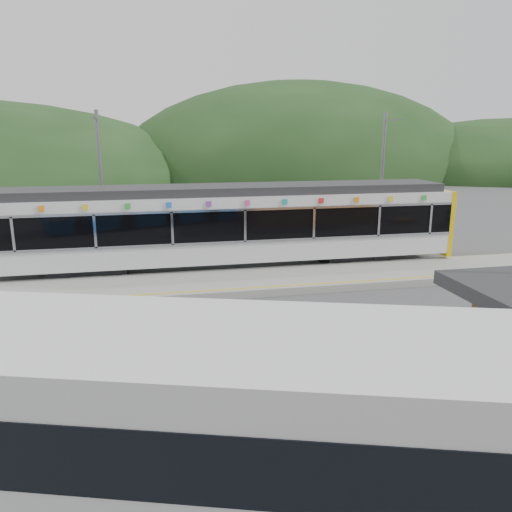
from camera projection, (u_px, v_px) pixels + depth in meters
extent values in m
plane|color=#4C4C4F|center=(297.00, 311.00, 17.20)|extent=(120.00, 120.00, 0.00)
ellipsoid|color=#1E3D19|center=(299.00, 176.00, 71.68)|extent=(52.00, 39.00, 26.00)
ellipsoid|color=#1E3D19|center=(504.00, 176.00, 71.69)|extent=(44.00, 33.00, 16.00)
cube|color=#9E9E99|center=(275.00, 280.00, 20.30)|extent=(26.00, 3.20, 0.30)
cube|color=yellow|center=(283.00, 286.00, 19.03)|extent=(26.00, 0.10, 0.01)
cube|color=black|center=(90.00, 269.00, 21.35)|extent=(3.20, 2.20, 0.56)
cube|color=black|center=(353.00, 256.00, 23.72)|extent=(3.20, 2.20, 0.56)
cube|color=silver|center=(228.00, 246.00, 22.36)|extent=(20.00, 2.90, 0.92)
cube|color=black|center=(228.00, 220.00, 22.07)|extent=(20.00, 2.96, 1.45)
cube|color=silver|center=(233.00, 242.00, 20.81)|extent=(20.00, 0.05, 0.10)
cube|color=silver|center=(233.00, 210.00, 20.49)|extent=(20.00, 0.05, 0.10)
cube|color=silver|center=(228.00, 199.00, 21.85)|extent=(20.00, 2.90, 0.45)
cube|color=#2D2D30|center=(227.00, 190.00, 21.75)|extent=(19.40, 2.50, 0.36)
cube|color=yellow|center=(435.00, 220.00, 24.15)|extent=(0.24, 2.92, 3.00)
cube|color=silver|center=(13.00, 234.00, 18.97)|extent=(0.10, 0.05, 1.35)
cube|color=silver|center=(95.00, 231.00, 19.56)|extent=(0.10, 0.05, 1.35)
cube|color=silver|center=(172.00, 228.00, 20.16)|extent=(0.10, 0.05, 1.35)
cube|color=silver|center=(245.00, 226.00, 20.75)|extent=(0.10, 0.05, 1.35)
cube|color=silver|center=(314.00, 223.00, 21.34)|extent=(0.10, 0.05, 1.35)
cube|color=silver|center=(379.00, 221.00, 21.93)|extent=(0.10, 0.05, 1.35)
cube|color=silver|center=(431.00, 219.00, 22.42)|extent=(0.10, 0.05, 1.35)
cube|color=orange|center=(41.00, 209.00, 18.97)|extent=(0.22, 0.04, 0.22)
cube|color=yellow|center=(85.00, 207.00, 19.29)|extent=(0.22, 0.04, 0.22)
cube|color=green|center=(128.00, 206.00, 19.60)|extent=(0.22, 0.04, 0.22)
cube|color=blue|center=(169.00, 205.00, 19.92)|extent=(0.22, 0.04, 0.22)
cube|color=purple|center=(209.00, 204.00, 20.23)|extent=(0.22, 0.04, 0.22)
cube|color=#E54C8C|center=(247.00, 203.00, 20.55)|extent=(0.22, 0.04, 0.22)
cube|color=#19A5A5|center=(285.00, 202.00, 20.86)|extent=(0.22, 0.04, 0.22)
cube|color=red|center=(321.00, 201.00, 21.18)|extent=(0.22, 0.04, 0.22)
cube|color=orange|center=(357.00, 200.00, 21.49)|extent=(0.22, 0.04, 0.22)
cube|color=yellow|center=(391.00, 199.00, 21.81)|extent=(0.22, 0.04, 0.22)
cube|color=green|center=(424.00, 198.00, 22.12)|extent=(0.22, 0.04, 0.22)
cylinder|color=slate|center=(102.00, 188.00, 23.15)|extent=(0.18, 0.18, 7.00)
cube|color=slate|center=(95.00, 118.00, 21.65)|extent=(0.08, 1.80, 0.08)
cylinder|color=slate|center=(381.00, 182.00, 25.91)|extent=(0.18, 0.18, 7.00)
cube|color=slate|center=(393.00, 120.00, 24.41)|extent=(0.08, 1.80, 0.08)
cube|color=blue|center=(127.00, 507.00, 7.44)|extent=(12.73, 6.51, 0.91)
cube|color=silver|center=(123.00, 453.00, 7.22)|extent=(12.73, 6.51, 0.91)
cube|color=black|center=(119.00, 397.00, 7.00)|extent=(12.74, 6.55, 0.91)
cube|color=silver|center=(115.00, 349.00, 6.83)|extent=(12.73, 6.51, 0.57)
cylinder|color=black|center=(34.00, 502.00, 7.60)|extent=(1.87, 3.12, 1.02)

